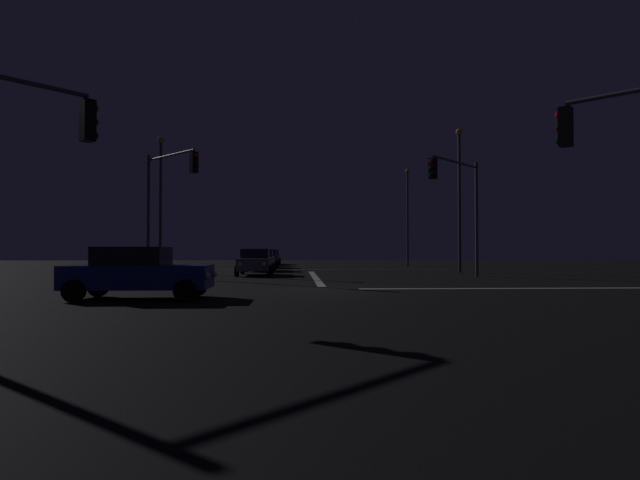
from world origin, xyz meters
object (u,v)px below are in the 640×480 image
(sedan_black, at_px, (266,259))
(sedan_blue_crossing, at_px, (138,272))
(streetlamp_right_far, at_px, (408,210))
(streetlamp_right_near, at_px, (459,190))
(sedan_gray, at_px, (255,262))
(sedan_orange, at_px, (271,257))
(traffic_signal_nw, at_px, (166,190))
(streetlamp_left_near, at_px, (160,194))
(traffic_signal_ne, at_px, (459,194))
(sedan_silver, at_px, (261,260))
(sedan_green, at_px, (266,258))

(sedan_black, height_order, sedan_blue_crossing, same)
(streetlamp_right_far, bearing_deg, streetlamp_right_near, -90.00)
(sedan_gray, height_order, sedan_black, same)
(sedan_orange, height_order, sedan_blue_crossing, same)
(sedan_gray, bearing_deg, traffic_signal_nw, -144.38)
(streetlamp_left_near, relative_size, streetlamp_right_near, 0.92)
(streetlamp_left_near, bearing_deg, traffic_signal_ne, -20.61)
(sedan_silver, height_order, streetlamp_left_near, streetlamp_left_near)
(streetlamp_right_far, distance_m, streetlamp_right_near, 16.00)
(sedan_green, xyz_separation_m, streetlamp_right_far, (13.83, -0.37, 4.67))
(sedan_silver, relative_size, streetlamp_right_near, 0.45)
(streetlamp_left_near, bearing_deg, sedan_gray, -27.00)
(sedan_black, height_order, sedan_green, same)
(streetlamp_right_far, relative_size, streetlamp_right_near, 0.98)
(sedan_black, bearing_deg, traffic_signal_ne, -55.74)
(sedan_green, xyz_separation_m, traffic_signal_nw, (-4.01, -22.85, 3.86))
(streetlamp_left_near, bearing_deg, sedan_black, 57.56)
(streetlamp_right_near, bearing_deg, streetlamp_right_far, 90.00)
(sedan_orange, bearing_deg, streetlamp_right_far, -23.32)
(sedan_black, xyz_separation_m, sedan_blue_crossing, (-2.24, -28.17, 0.00))
(sedan_gray, xyz_separation_m, traffic_signal_ne, (11.23, -3.37, 3.71))
(sedan_black, height_order, streetlamp_left_near, streetlamp_left_near)
(sedan_gray, relative_size, sedan_green, 1.00)
(sedan_silver, distance_m, traffic_signal_ne, 15.45)
(sedan_orange, relative_size, streetlamp_right_near, 0.45)
(sedan_black, bearing_deg, sedan_silver, -89.84)
(sedan_green, bearing_deg, sedan_blue_crossing, -93.11)
(sedan_blue_crossing, distance_m, streetlamp_right_far, 37.91)
(sedan_green, distance_m, sedan_blue_crossing, 34.61)
(sedan_black, xyz_separation_m, streetlamp_right_far, (13.47, 6.02, 4.67))
(sedan_silver, distance_m, sedan_black, 6.77)
(sedan_black, relative_size, sedan_blue_crossing, 1.00)
(sedan_green, xyz_separation_m, sedan_orange, (0.17, 5.52, 0.00))
(sedan_green, height_order, streetlamp_right_far, streetlamp_right_far)
(streetlamp_right_far, bearing_deg, sedan_blue_crossing, -114.67)
(sedan_blue_crossing, bearing_deg, sedan_green, 86.89)
(sedan_green, distance_m, sedan_orange, 5.52)
(sedan_black, distance_m, streetlamp_right_near, 17.42)
(sedan_blue_crossing, relative_size, traffic_signal_ne, 0.67)
(sedan_green, bearing_deg, sedan_orange, 88.22)
(sedan_silver, xyz_separation_m, sedan_black, (-0.02, 6.77, 0.00))
(sedan_orange, xyz_separation_m, traffic_signal_ne, (11.51, -28.53, 3.71))
(sedan_gray, bearing_deg, sedan_silver, 90.66)
(traffic_signal_ne, xyz_separation_m, streetlamp_left_near, (-17.66, 6.64, 0.64))
(traffic_signal_nw, relative_size, streetlamp_left_near, 0.76)
(sedan_blue_crossing, distance_m, traffic_signal_nw, 12.51)
(traffic_signal_ne, distance_m, streetlamp_right_far, 22.77)
(traffic_signal_nw, bearing_deg, streetlamp_right_far, 51.57)
(sedan_silver, height_order, sedan_black, same)
(traffic_signal_nw, distance_m, traffic_signal_ne, 15.69)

